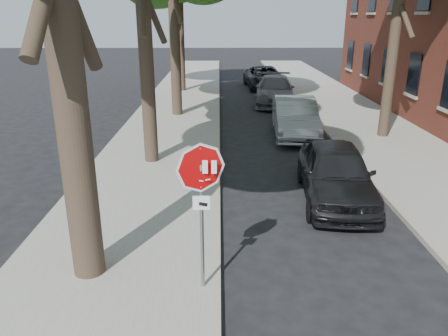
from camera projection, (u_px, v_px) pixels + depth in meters
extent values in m
plane|color=black|center=(243.00, 291.00, 7.65)|extent=(120.00, 120.00, 0.00)
cube|color=gray|center=(171.00, 125.00, 18.92)|extent=(4.00, 55.00, 0.12)
cube|color=gray|center=(366.00, 125.00, 19.01)|extent=(4.00, 55.00, 0.12)
cube|color=#9E9384|center=(218.00, 125.00, 18.94)|extent=(0.12, 55.00, 0.13)
cube|color=#9E9384|center=(319.00, 125.00, 18.99)|extent=(0.12, 55.00, 0.13)
cylinder|color=gray|center=(202.00, 219.00, 7.17)|extent=(0.06, 0.06, 2.60)
cube|color=#99999E|center=(201.00, 168.00, 6.85)|extent=(0.05, 0.06, 0.10)
cylinder|color=#99999E|center=(201.00, 168.00, 6.84)|extent=(0.76, 0.32, 0.82)
cylinder|color=white|center=(201.00, 168.00, 6.83)|extent=(0.76, 0.32, 0.82)
cylinder|color=#B80708|center=(201.00, 168.00, 6.83)|extent=(0.68, 0.29, 0.74)
cube|color=white|center=(187.00, 167.00, 6.81)|extent=(0.08, 0.00, 0.22)
cube|color=white|center=(196.00, 167.00, 6.81)|extent=(0.08, 0.00, 0.22)
cube|color=white|center=(205.00, 167.00, 6.81)|extent=(0.08, 0.00, 0.22)
cube|color=white|center=(214.00, 167.00, 6.81)|extent=(0.08, 0.00, 0.22)
cube|color=silver|center=(194.00, 180.00, 6.87)|extent=(0.08, 0.00, 0.03)
cube|color=silver|center=(201.00, 181.00, 6.88)|extent=(0.08, 0.00, 0.03)
cube|color=silver|center=(208.00, 180.00, 6.88)|extent=(0.08, 0.00, 0.03)
cube|color=white|center=(201.00, 203.00, 7.04)|extent=(0.28, 0.02, 0.24)
cube|color=black|center=(203.00, 204.00, 7.03)|extent=(0.15, 0.00, 0.08)
cylinder|color=black|center=(143.00, 4.00, 12.61)|extent=(0.44, 0.44, 9.50)
cylinder|color=black|center=(173.00, 2.00, 19.13)|extent=(0.48, 0.48, 10.00)
cylinder|color=black|center=(180.00, 14.00, 25.90)|extent=(0.40, 0.40, 9.00)
cylinder|color=black|center=(398.00, 14.00, 15.61)|extent=(0.40, 0.40, 9.00)
imported|color=black|center=(336.00, 173.00, 11.25)|extent=(2.13, 4.47, 1.47)
imported|color=#979B9E|center=(295.00, 117.00, 17.28)|extent=(1.88, 4.65, 1.50)
imported|color=#4B4C50|center=(275.00, 90.00, 23.51)|extent=(2.64, 5.27, 1.47)
imported|color=black|center=(265.00, 77.00, 28.58)|extent=(2.67, 5.21, 1.41)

